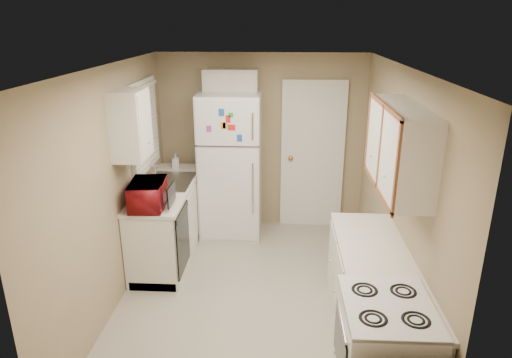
{
  "coord_description": "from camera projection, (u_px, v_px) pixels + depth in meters",
  "views": [
    {
      "loc": [
        0.27,
        -4.2,
        2.8
      ],
      "look_at": [
        0.0,
        0.5,
        1.15
      ],
      "focal_mm": 32.0,
      "sensor_mm": 36.0,
      "label": 1
    }
  ],
  "objects": [
    {
      "name": "floor",
      "position": [
        253.0,
        295.0,
        4.9
      ],
      "size": [
        3.8,
        3.8,
        0.0
      ],
      "primitive_type": "plane",
      "color": "#BEB6A7",
      "rests_on": "ground"
    },
    {
      "name": "ceiling",
      "position": [
        253.0,
        67.0,
        4.1
      ],
      "size": [
        3.8,
        3.8,
        0.0
      ],
      "primitive_type": "plane",
      "color": "white",
      "rests_on": "floor"
    },
    {
      "name": "wall_left",
      "position": [
        114.0,
        188.0,
        4.58
      ],
      "size": [
        3.8,
        3.8,
        0.0
      ],
      "primitive_type": "plane",
      "color": "#9C8A6A",
      "rests_on": "floor"
    },
    {
      "name": "wall_right",
      "position": [
        397.0,
        194.0,
        4.42
      ],
      "size": [
        3.8,
        3.8,
        0.0
      ],
      "primitive_type": "plane",
      "color": "#9C8A6A",
      "rests_on": "floor"
    },
    {
      "name": "wall_back",
      "position": [
        262.0,
        142.0,
        6.29
      ],
      "size": [
        2.8,
        2.8,
        0.0
      ],
      "primitive_type": "plane",
      "color": "#9C8A6A",
      "rests_on": "floor"
    },
    {
      "name": "wall_front",
      "position": [
        233.0,
        305.0,
        2.71
      ],
      "size": [
        2.8,
        2.8,
        0.0
      ],
      "primitive_type": "plane",
      "color": "#9C8A6A",
      "rests_on": "floor"
    },
    {
      "name": "left_counter",
      "position": [
        169.0,
        220.0,
        5.66
      ],
      "size": [
        0.6,
        1.8,
        0.9
      ],
      "primitive_type": "cube",
      "color": "silver",
      "rests_on": "floor"
    },
    {
      "name": "dishwasher",
      "position": [
        182.0,
        240.0,
        5.06
      ],
      "size": [
        0.03,
        0.58,
        0.72
      ],
      "primitive_type": "cube",
      "color": "black",
      "rests_on": "floor"
    },
    {
      "name": "sink",
      "position": [
        170.0,
        185.0,
        5.66
      ],
      "size": [
        0.54,
        0.74,
        0.16
      ],
      "primitive_type": "cube",
      "color": "gray",
      "rests_on": "left_counter"
    },
    {
      "name": "microwave",
      "position": [
        148.0,
        194.0,
        4.84
      ],
      "size": [
        0.54,
        0.34,
        0.34
      ],
      "primitive_type": "imported",
      "rotation": [
        0.0,
        0.0,
        1.67
      ],
      "color": "maroon",
      "rests_on": "left_counter"
    },
    {
      "name": "soap_bottle",
      "position": [
        176.0,
        161.0,
        6.14
      ],
      "size": [
        0.1,
        0.1,
        0.2
      ],
      "primitive_type": "imported",
      "rotation": [
        0.0,
        0.0,
        0.18
      ],
      "color": "silver",
      "rests_on": "left_counter"
    },
    {
      "name": "window_blinds",
      "position": [
        145.0,
        126.0,
        5.43
      ],
      "size": [
        0.1,
        0.98,
        1.08
      ],
      "primitive_type": "cube",
      "color": "silver",
      "rests_on": "wall_left"
    },
    {
      "name": "upper_cabinet_left",
      "position": [
        130.0,
        125.0,
        4.58
      ],
      "size": [
        0.3,
        0.45,
        0.7
      ],
      "primitive_type": "cube",
      "color": "silver",
      "rests_on": "wall_left"
    },
    {
      "name": "refrigerator",
      "position": [
        231.0,
        165.0,
        6.09
      ],
      "size": [
        0.79,
        0.77,
        1.93
      ],
      "primitive_type": "cube",
      "rotation": [
        0.0,
        0.0,
        0.0
      ],
      "color": "silver",
      "rests_on": "floor"
    },
    {
      "name": "cabinet_over_fridge",
      "position": [
        231.0,
        85.0,
        5.9
      ],
      "size": [
        0.7,
        0.3,
        0.4
      ],
      "primitive_type": "cube",
      "color": "silver",
      "rests_on": "wall_back"
    },
    {
      "name": "interior_door",
      "position": [
        312.0,
        156.0,
        6.27
      ],
      "size": [
        0.86,
        0.06,
        2.08
      ],
      "primitive_type": "cube",
      "color": "silver",
      "rests_on": "floor"
    },
    {
      "name": "right_counter",
      "position": [
        374.0,
        308.0,
        3.94
      ],
      "size": [
        0.6,
        2.0,
        0.9
      ],
      "primitive_type": "cube",
      "color": "silver",
      "rests_on": "floor"
    },
    {
      "name": "stove",
      "position": [
        383.0,
        357.0,
        3.33
      ],
      "size": [
        0.63,
        0.77,
        0.93
      ],
      "primitive_type": "cube",
      "rotation": [
        0.0,
        0.0,
        0.01
      ],
      "color": "silver",
      "rests_on": "floor"
    },
    {
      "name": "upper_cabinet_right",
      "position": [
        400.0,
        148.0,
        3.76
      ],
      "size": [
        0.3,
        1.2,
        0.7
      ],
      "primitive_type": "cube",
      "color": "silver",
      "rests_on": "wall_right"
    }
  ]
}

